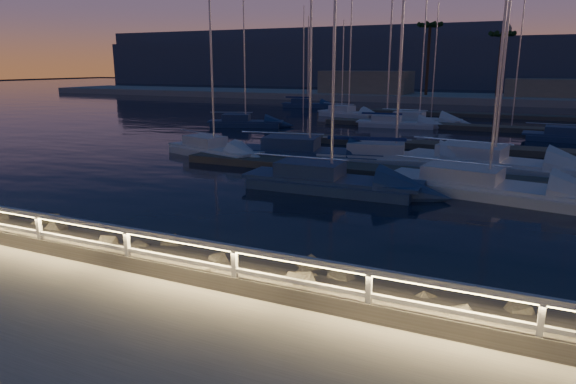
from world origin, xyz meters
name	(u,v)px	position (x,y,z in m)	size (l,w,h in m)	color
ground	(197,283)	(0.00, 0.00, 0.00)	(400.00, 400.00, 0.00)	#AAA399
harbor_water	(432,143)	(0.00, 31.22, -0.97)	(400.00, 440.00, 0.60)	black
guard_rail	(193,251)	(-0.07, 0.00, 0.77)	(44.11, 0.12, 1.06)	silver
floating_docks	(436,133)	(0.00, 32.50, -0.40)	(22.00, 36.00, 0.40)	#575148
far_shore	(482,96)	(-0.12, 74.05, 0.29)	(160.00, 14.00, 5.20)	#AAA399
palm_left	(430,28)	(-8.00, 72.00, 10.14)	(3.00, 3.00, 11.20)	#463020
palm_center	(502,37)	(2.00, 73.00, 8.78)	(3.00, 3.00, 9.70)	#463020
distant_hills	(416,65)	(-22.13, 133.69, 4.74)	(230.00, 37.50, 18.00)	#3C485E
sailboat_a	(212,149)	(-10.90, 17.33, -0.17)	(7.21, 3.97, 11.91)	silver
sailboat_b	(327,180)	(-1.40, 12.00, -0.15)	(7.99, 2.59, 13.49)	navy
sailboat_c	(391,156)	(-0.28, 19.28, -0.15)	(8.91, 4.12, 14.60)	silver
sailboat_d	(483,185)	(4.99, 13.97, -0.17)	(9.01, 3.95, 14.75)	silver
sailboat_e	(244,122)	(-16.80, 31.52, -0.18)	(6.89, 4.02, 11.41)	navy
sailboat_f	(306,152)	(-5.18, 18.52, -0.12)	(9.01, 3.93, 14.86)	navy
sailboat_g	(394,123)	(-4.36, 36.99, -0.21)	(7.23, 2.81, 11.97)	silver
sailboat_h	(489,161)	(4.82, 20.00, -0.15)	(9.70, 4.41, 15.84)	silver
sailboat_i	(347,113)	(-11.24, 44.20, -0.16)	(7.30, 3.98, 12.05)	silver
sailboat_k	(417,119)	(-3.10, 40.82, -0.19)	(7.80, 2.86, 12.98)	silver
sailboat_m	(306,104)	(-20.19, 54.06, -0.18)	(6.96, 2.95, 11.56)	navy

